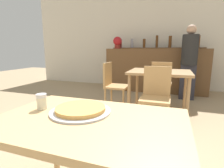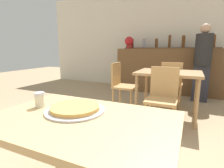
{
  "view_description": "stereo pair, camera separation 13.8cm",
  "coord_description": "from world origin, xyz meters",
  "views": [
    {
      "loc": [
        0.44,
        -0.86,
        1.12
      ],
      "look_at": [
        -0.05,
        0.55,
        0.82
      ],
      "focal_mm": 28.0,
      "sensor_mm": 36.0,
      "label": 1
    },
    {
      "loc": [
        0.57,
        -0.81,
        1.12
      ],
      "look_at": [
        -0.05,
        0.55,
        0.82
      ],
      "focal_mm": 28.0,
      "sensor_mm": 36.0,
      "label": 2
    }
  ],
  "objects": [
    {
      "name": "wall_back",
      "position": [
        0.0,
        4.45,
        1.4
      ],
      "size": [
        8.0,
        0.05,
        2.8
      ],
      "color": "silver",
      "rests_on": "ground_plane"
    },
    {
      "name": "dining_table_near",
      "position": [
        0.0,
        0.0,
        0.64
      ],
      "size": [
        1.11,
        0.73,
        0.72
      ],
      "color": "tan",
      "rests_on": "ground_plane"
    },
    {
      "name": "dining_table_far",
      "position": [
        0.24,
        2.13,
        0.67
      ],
      "size": [
        0.99,
        0.78,
        0.77
      ],
      "color": "#A87F51",
      "rests_on": "ground_plane"
    },
    {
      "name": "bar_counter",
      "position": [
        0.0,
        3.95,
        0.57
      ],
      "size": [
        2.6,
        0.56,
        1.14
      ],
      "color": "brown",
      "rests_on": "ground_plane"
    },
    {
      "name": "bar_back_shelf",
      "position": [
        0.04,
        4.09,
        1.22
      ],
      "size": [
        2.39,
        0.24,
        0.35
      ],
      "color": "brown",
      "rests_on": "bar_counter"
    },
    {
      "name": "chair_far_side_front",
      "position": [
        0.24,
        1.57,
        0.52
      ],
      "size": [
        0.4,
        0.4,
        0.89
      ],
      "color": "tan",
      "rests_on": "ground_plane"
    },
    {
      "name": "chair_far_side_back",
      "position": [
        0.24,
        2.7,
        0.52
      ],
      "size": [
        0.4,
        0.4,
        0.89
      ],
      "rotation": [
        0.0,
        0.0,
        3.14
      ],
      "color": "tan",
      "rests_on": "ground_plane"
    },
    {
      "name": "chair_far_side_left",
      "position": [
        -0.58,
        2.13,
        0.52
      ],
      "size": [
        0.4,
        0.4,
        0.89
      ],
      "rotation": [
        0.0,
        0.0,
        1.57
      ],
      "color": "tan",
      "rests_on": "ground_plane"
    },
    {
      "name": "pizza_tray",
      "position": [
        -0.1,
        0.08,
        0.74
      ],
      "size": [
        0.39,
        0.39,
        0.04
      ],
      "color": "#B7B7BC",
      "rests_on": "dining_table_near"
    },
    {
      "name": "cheese_shaker",
      "position": [
        -0.38,
        0.05,
        0.78
      ],
      "size": [
        0.07,
        0.07,
        0.11
      ],
      "color": "beige",
      "rests_on": "dining_table_near"
    },
    {
      "name": "person_standing",
      "position": [
        0.78,
        3.37,
        0.89
      ],
      "size": [
        0.34,
        0.34,
        1.64
      ],
      "color": "#2D2D38",
      "rests_on": "ground_plane"
    },
    {
      "name": "potted_plant",
      "position": [
        -1.05,
        3.9,
        1.32
      ],
      "size": [
        0.24,
        0.24,
        0.33
      ],
      "color": "maroon",
      "rests_on": "bar_counter"
    }
  ]
}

